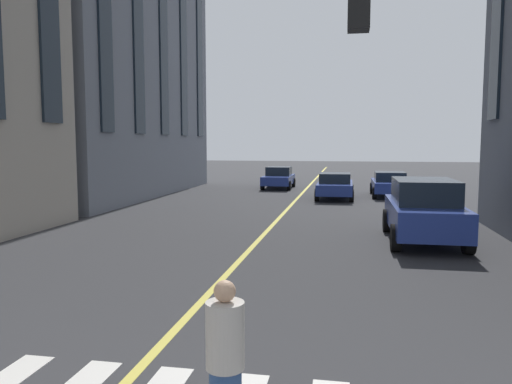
{
  "coord_description": "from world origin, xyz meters",
  "views": [
    {
      "loc": [
        -1.53,
        -2.66,
        2.96
      ],
      "look_at": [
        9.66,
        -0.59,
        1.84
      ],
      "focal_mm": 35.13,
      "sensor_mm": 36.0,
      "label": 1
    }
  ],
  "objects_px": {
    "car_blue_trailing": "(389,184)",
    "pedestrian_near": "(225,364)",
    "car_blue_near": "(335,185)",
    "car_blue_far": "(424,210)",
    "car_blue_oncoming": "(279,178)"
  },
  "relations": [
    {
      "from": "car_blue_oncoming",
      "to": "pedestrian_near",
      "type": "bearing_deg",
      "value": -173.15
    },
    {
      "from": "car_blue_trailing",
      "to": "car_blue_oncoming",
      "type": "xyz_separation_m",
      "value": [
        3.73,
        6.7,
        -0.0
      ]
    },
    {
      "from": "car_blue_trailing",
      "to": "car_blue_near",
      "type": "distance_m",
      "value": 3.38
    },
    {
      "from": "pedestrian_near",
      "to": "car_blue_trailing",
      "type": "bearing_deg",
      "value": -8.05
    },
    {
      "from": "car_blue_oncoming",
      "to": "car_blue_near",
      "type": "xyz_separation_m",
      "value": [
        -5.43,
        -3.78,
        0.0
      ]
    },
    {
      "from": "car_blue_trailing",
      "to": "car_blue_near",
      "type": "relative_size",
      "value": 1.0
    },
    {
      "from": "car_blue_trailing",
      "to": "pedestrian_near",
      "type": "xyz_separation_m",
      "value": [
        -23.92,
        3.38,
        0.12
      ]
    },
    {
      "from": "car_blue_oncoming",
      "to": "pedestrian_near",
      "type": "distance_m",
      "value": 27.85
    },
    {
      "from": "car_blue_far",
      "to": "pedestrian_near",
      "type": "distance_m",
      "value": 11.43
    },
    {
      "from": "car_blue_near",
      "to": "car_blue_trailing",
      "type": "bearing_deg",
      "value": -59.95
    },
    {
      "from": "car_blue_trailing",
      "to": "car_blue_oncoming",
      "type": "relative_size",
      "value": 1.13
    },
    {
      "from": "car_blue_far",
      "to": "car_blue_near",
      "type": "xyz_separation_m",
      "value": [
        11.31,
        2.93,
        -0.27
      ]
    },
    {
      "from": "car_blue_oncoming",
      "to": "car_blue_near",
      "type": "distance_m",
      "value": 6.61
    },
    {
      "from": "car_blue_trailing",
      "to": "pedestrian_near",
      "type": "bearing_deg",
      "value": 171.95
    },
    {
      "from": "car_blue_far",
      "to": "car_blue_oncoming",
      "type": "xyz_separation_m",
      "value": [
        16.74,
        6.7,
        -0.27
      ]
    }
  ]
}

